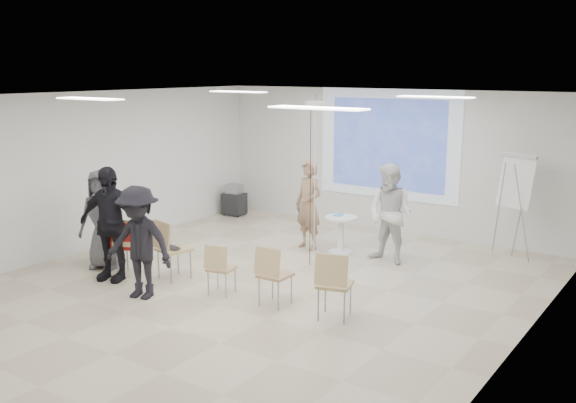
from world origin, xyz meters
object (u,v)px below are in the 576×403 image
Objects in this scene: player_right at (390,209)px; chair_center at (219,265)px; audience_left at (109,215)px; chair_left_mid at (130,242)px; player_left at (309,199)px; laptop at (175,247)px; pedestal_table at (341,233)px; av_cart at (234,201)px; chair_right_far at (333,280)px; flipchart_easel at (516,182)px; chair_far_left at (110,229)px; chair_left_inner at (169,245)px; chair_right_inner at (272,271)px; audience_outer at (103,213)px; audience_mid at (138,235)px.

player_right is 3.36m from chair_center.
chair_left_mid is at bearing 50.50° from audience_left.
laptop is at bearing -93.79° from player_left.
player_left is 1.96× the size of chair_left_mid.
pedestal_table is 3.96m from av_cart.
pedestal_table is 0.76× the size of chair_right_far.
flipchart_easel is at bearing -2.80° from av_cart.
player_left is at bearing -29.72° from av_cart.
player_left is at bearing -170.93° from player_right.
chair_far_left is (-4.19, -2.74, -0.41)m from player_right.
av_cart is at bearing 115.05° from chair_center.
audience_left is at bearing -179.72° from chair_center.
flipchart_easel is (3.41, 1.60, 0.43)m from player_left.
pedestal_table is 0.74× the size of chair_left_inner.
audience_left is (-1.96, -0.43, 0.60)m from chair_center.
player_right reaches higher than av_cart.
pedestal_table is at bearing 70.42° from chair_center.
chair_right_far is 3.97m from audience_left.
laptop is (-3.06, 0.07, -0.04)m from chair_right_far.
chair_left_mid is at bearing -114.80° from flipchart_easel.
audience_left is (-3.89, -0.56, 0.51)m from chair_right_far.
chair_left_inner is 1.11× the size of chair_right_inner.
chair_left_inner reaches higher than chair_center.
chair_left_mid is 0.46× the size of audience_left.
chair_right_inner reaches higher than chair_center.
laptop is at bearing -66.99° from av_cart.
flipchart_easel is at bearing 59.20° from chair_right_far.
player_right is at bearing 53.39° from chair_center.
audience_left is 0.73m from audience_outer.
chair_left_inner is at bearing -67.78° from av_cart.
chair_left_inner is 1.35× the size of av_cart.
laptop is at bearing 92.47° from chair_left_inner.
audience_left is at bearing 150.70° from audience_mid.
audience_mid is at bearing -105.56° from flipchart_easel.
chair_left_mid is at bearing -76.42° from av_cart.
av_cart is at bearing 129.92° from chair_left_inner.
chair_left_inner reaches higher than chair_far_left.
chair_far_left is at bearing 162.26° from chair_right_far.
audience_left is at bearing -103.20° from player_left.
pedestal_table is 0.39× the size of flipchart_easel.
chair_right_far is at bearing -83.26° from flipchart_easel.
chair_left_inner is at bearing 93.32° from audience_mid.
pedestal_table is at bearing 102.24° from chair_right_far.
player_left reaches higher than chair_left_inner.
player_right is 4.53m from chair_left_mid.
player_left is 3.79m from flipchart_easel.
player_left is 1.02× the size of flipchart_easel.
chair_left_inner is 0.96m from audience_mid.
chair_left_inner is at bearing -123.69° from player_right.
flipchart_easel is at bearing 59.66° from chair_left_inner.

